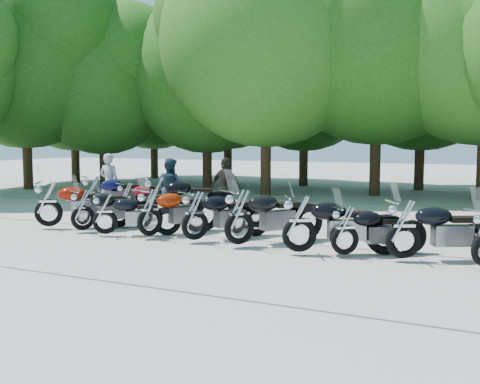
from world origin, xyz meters
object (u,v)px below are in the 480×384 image
at_px(motorcycle_5, 239,215).
at_px(rider_0, 109,183).
at_px(motorcycle_7, 345,229).
at_px(motorcycle_10, 93,193).
at_px(motorcycle_0, 48,202).
at_px(motorcycle_4, 195,214).
at_px(rider_1, 170,188).
at_px(motorcycle_12, 157,196).
at_px(motorcycle_11, 127,198).
at_px(rider_2, 226,188).
at_px(motorcycle_6, 299,221).
at_px(motorcycle_2, 105,212).
at_px(motorcycle_3, 150,211).
at_px(motorcycle_8, 404,227).
at_px(motorcycle_1, 83,208).

relative_size(motorcycle_5, rider_0, 1.34).
bearing_deg(motorcycle_7, motorcycle_10, 31.74).
bearing_deg(motorcycle_10, motorcycle_5, -169.62).
distance_m(motorcycle_0, motorcycle_7, 7.85).
distance_m(motorcycle_0, rider_0, 3.51).
height_order(motorcycle_4, rider_0, rider_0).
height_order(rider_0, rider_1, rider_0).
bearing_deg(motorcycle_4, motorcycle_12, -10.65).
distance_m(motorcycle_0, motorcycle_4, 4.40).
height_order(motorcycle_11, rider_2, rider_2).
height_order(motorcycle_6, motorcycle_11, motorcycle_6).
bearing_deg(motorcycle_2, motorcycle_5, -120.02).
xyz_separation_m(motorcycle_11, motorcycle_12, (1.25, -0.24, 0.13)).
relative_size(motorcycle_3, motorcycle_12, 0.92).
distance_m(motorcycle_10, rider_2, 4.19).
bearing_deg(motorcycle_6, rider_2, 15.30).
bearing_deg(motorcycle_10, rider_2, -131.02).
bearing_deg(motorcycle_6, motorcycle_12, 35.27).
relative_size(motorcycle_5, motorcycle_11, 1.20).
xyz_separation_m(motorcycle_5, motorcycle_8, (3.41, 0.11, -0.04)).
height_order(motorcycle_2, motorcycle_12, motorcycle_12).
height_order(motorcycle_5, motorcycle_11, motorcycle_5).
distance_m(motorcycle_12, rider_2, 2.03).
bearing_deg(motorcycle_0, motorcycle_12, -70.02).
bearing_deg(motorcycle_4, motorcycle_2, 36.95).
xyz_separation_m(motorcycle_3, rider_2, (0.03, 3.80, 0.24)).
bearing_deg(motorcycle_2, motorcycle_0, 50.67).
xyz_separation_m(motorcycle_3, motorcycle_4, (1.22, 0.00, -0.00)).
bearing_deg(motorcycle_1, motorcycle_12, -72.53).
relative_size(motorcycle_10, motorcycle_12, 0.95).
height_order(motorcycle_10, motorcycle_12, motorcycle_12).
relative_size(motorcycle_4, motorcycle_11, 1.11).
bearing_deg(rider_1, motorcycle_1, 89.56).
bearing_deg(motorcycle_10, motorcycle_2, 168.36).
xyz_separation_m(motorcycle_8, rider_0, (-9.74, 3.39, 0.27)).
bearing_deg(motorcycle_10, motorcycle_1, 160.25).
relative_size(motorcycle_0, motorcycle_7, 1.21).
relative_size(motorcycle_4, motorcycle_10, 0.97).
xyz_separation_m(motorcycle_6, motorcycle_12, (-5.27, 2.70, 0.03)).
xyz_separation_m(motorcycle_12, rider_0, (-2.49, 0.99, 0.22)).
bearing_deg(motorcycle_11, motorcycle_5, -178.42).
relative_size(motorcycle_2, motorcycle_4, 0.88).
height_order(motorcycle_10, rider_0, rider_0).
distance_m(motorcycle_10, motorcycle_12, 2.55).
xyz_separation_m(motorcycle_3, motorcycle_5, (2.36, -0.07, 0.05)).
xyz_separation_m(motorcycle_4, motorcycle_7, (3.45, -0.07, -0.08)).
distance_m(motorcycle_7, rider_1, 7.10).
relative_size(motorcycle_0, motorcycle_4, 1.06).
xyz_separation_m(motorcycle_3, motorcycle_11, (-2.73, 2.69, -0.07)).
relative_size(motorcycle_0, motorcycle_3, 1.06).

